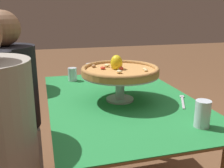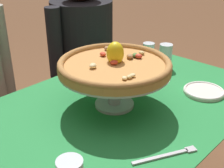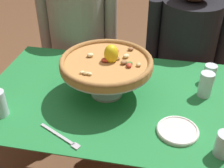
{
  "view_description": "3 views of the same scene",
  "coord_description": "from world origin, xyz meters",
  "px_view_note": "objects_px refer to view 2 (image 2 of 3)",
  "views": [
    {
      "loc": [
        -1.34,
        0.42,
        1.2
      ],
      "look_at": [
        0.03,
        0.04,
        0.79
      ],
      "focal_mm": 41.68,
      "sensor_mm": 36.0,
      "label": 1
    },
    {
      "loc": [
        -0.79,
        -0.69,
        1.31
      ],
      "look_at": [
        0.02,
        0.07,
        0.76
      ],
      "focal_mm": 48.68,
      "sensor_mm": 36.0,
      "label": 2
    },
    {
      "loc": [
        0.21,
        -1.09,
        1.53
      ],
      "look_at": [
        0.0,
        -0.02,
        0.79
      ],
      "focal_mm": 46.53,
      "sensor_mm": 36.0,
      "label": 3
    }
  ],
  "objects_px": {
    "diner_right": "(84,65)",
    "pizza": "(115,64)",
    "side_plate": "(204,91)",
    "pizza_stand": "(115,79)",
    "water_glass_side_right": "(165,57)",
    "water_glass_back_right": "(148,52)",
    "dinner_fork": "(168,155)"
  },
  "relations": [
    {
      "from": "pizza_stand",
      "to": "side_plate",
      "type": "xyz_separation_m",
      "value": [
        0.34,
        -0.2,
        -0.11
      ]
    },
    {
      "from": "water_glass_side_right",
      "to": "water_glass_back_right",
      "type": "bearing_deg",
      "value": 76.51
    },
    {
      "from": "side_plate",
      "to": "diner_right",
      "type": "height_order",
      "value": "diner_right"
    },
    {
      "from": "pizza_stand",
      "to": "diner_right",
      "type": "distance_m",
      "value": 0.77
    },
    {
      "from": "side_plate",
      "to": "dinner_fork",
      "type": "bearing_deg",
      "value": -164.87
    },
    {
      "from": "diner_right",
      "to": "side_plate",
      "type": "bearing_deg",
      "value": -93.66
    },
    {
      "from": "side_plate",
      "to": "dinner_fork",
      "type": "distance_m",
      "value": 0.47
    },
    {
      "from": "water_glass_back_right",
      "to": "side_plate",
      "type": "distance_m",
      "value": 0.44
    },
    {
      "from": "pizza",
      "to": "dinner_fork",
      "type": "xyz_separation_m",
      "value": [
        -0.11,
        -0.33,
        -0.17
      ]
    },
    {
      "from": "water_glass_back_right",
      "to": "dinner_fork",
      "type": "distance_m",
      "value": 0.8
    },
    {
      "from": "dinner_fork",
      "to": "diner_right",
      "type": "relative_size",
      "value": 0.17
    },
    {
      "from": "pizza",
      "to": "water_glass_side_right",
      "type": "bearing_deg",
      "value": 9.24
    },
    {
      "from": "pizza",
      "to": "water_glass_side_right",
      "type": "relative_size",
      "value": 3.45
    },
    {
      "from": "side_plate",
      "to": "diner_right",
      "type": "bearing_deg",
      "value": 86.34
    },
    {
      "from": "side_plate",
      "to": "water_glass_back_right",
      "type": "bearing_deg",
      "value": 69.74
    },
    {
      "from": "water_glass_back_right",
      "to": "dinner_fork",
      "type": "xyz_separation_m",
      "value": [
        -0.6,
        -0.53,
        -0.04
      ]
    },
    {
      "from": "water_glass_side_right",
      "to": "pizza_stand",
      "type": "bearing_deg",
      "value": -170.69
    },
    {
      "from": "water_glass_side_right",
      "to": "water_glass_back_right",
      "type": "height_order",
      "value": "water_glass_side_right"
    },
    {
      "from": "dinner_fork",
      "to": "diner_right",
      "type": "distance_m",
      "value": 1.08
    },
    {
      "from": "water_glass_side_right",
      "to": "water_glass_back_right",
      "type": "distance_m",
      "value": 0.13
    },
    {
      "from": "water_glass_back_right",
      "to": "side_plate",
      "type": "xyz_separation_m",
      "value": [
        -0.15,
        -0.41,
        -0.03
      ]
    },
    {
      "from": "pizza_stand",
      "to": "water_glass_side_right",
      "type": "relative_size",
      "value": 3.42
    },
    {
      "from": "diner_right",
      "to": "pizza",
      "type": "bearing_deg",
      "value": -122.13
    },
    {
      "from": "pizza",
      "to": "pizza_stand",
      "type": "bearing_deg",
      "value": -151.09
    },
    {
      "from": "pizza_stand",
      "to": "dinner_fork",
      "type": "height_order",
      "value": "pizza_stand"
    },
    {
      "from": "pizza_stand",
      "to": "dinner_fork",
      "type": "relative_size",
      "value": 2.11
    },
    {
      "from": "water_glass_side_right",
      "to": "diner_right",
      "type": "xyz_separation_m",
      "value": [
        -0.07,
        0.54,
        -0.18
      ]
    },
    {
      "from": "water_glass_back_right",
      "to": "diner_right",
      "type": "relative_size",
      "value": 0.08
    },
    {
      "from": "side_plate",
      "to": "dinner_fork",
      "type": "height_order",
      "value": "side_plate"
    },
    {
      "from": "pizza_stand",
      "to": "water_glass_side_right",
      "type": "distance_m",
      "value": 0.47
    },
    {
      "from": "pizza",
      "to": "diner_right",
      "type": "xyz_separation_m",
      "value": [
        0.39,
        0.62,
        -0.29
      ]
    },
    {
      "from": "water_glass_back_right",
      "to": "diner_right",
      "type": "height_order",
      "value": "diner_right"
    }
  ]
}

